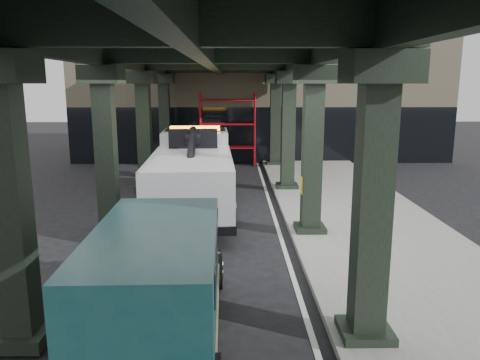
{
  "coord_description": "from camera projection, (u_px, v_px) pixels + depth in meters",
  "views": [
    {
      "loc": [
        0.27,
        -11.51,
        4.5
      ],
      "look_at": [
        0.49,
        2.04,
        1.7
      ],
      "focal_mm": 35.0,
      "sensor_mm": 36.0,
      "label": 1
    }
  ],
  "objects": [
    {
      "name": "ground",
      "position": [
        223.0,
        260.0,
        12.18
      ],
      "size": [
        90.0,
        90.0,
        0.0
      ],
      "primitive_type": "plane",
      "color": "black",
      "rests_on": "ground"
    },
    {
      "name": "sidewalk",
      "position": [
        372.0,
        232.0,
        14.19
      ],
      "size": [
        5.0,
        40.0,
        0.15
      ],
      "primitive_type": "cube",
      "color": "gray",
      "rests_on": "ground"
    },
    {
      "name": "lane_stripe",
      "position": [
        280.0,
        235.0,
        14.16
      ],
      "size": [
        0.12,
        38.0,
        0.01
      ],
      "primitive_type": "cube",
      "color": "silver",
      "rests_on": "ground"
    },
    {
      "name": "viaduct",
      "position": [
        208.0,
        48.0,
        13.02
      ],
      "size": [
        7.4,
        32.0,
        6.4
      ],
      "color": "black",
      "rests_on": "ground"
    },
    {
      "name": "building",
      "position": [
        258.0,
        91.0,
        30.98
      ],
      "size": [
        22.0,
        10.0,
        8.0
      ],
      "primitive_type": "cube",
      "color": "#C6B793",
      "rests_on": "ground"
    },
    {
      "name": "scaffolding",
      "position": [
        228.0,
        127.0,
        26.09
      ],
      "size": [
        3.08,
        0.88,
        4.0
      ],
      "color": "red",
      "rests_on": "ground"
    },
    {
      "name": "tow_truck",
      "position": [
        194.0,
        170.0,
        16.79
      ],
      "size": [
        3.03,
        9.28,
        3.01
      ],
      "rotation": [
        0.0,
        0.0,
        0.04
      ],
      "color": "black",
      "rests_on": "ground"
    },
    {
      "name": "towed_van",
      "position": [
        159.0,
        281.0,
        8.04
      ],
      "size": [
        2.26,
        5.44,
        2.19
      ],
      "rotation": [
        0.0,
        0.0,
        0.02
      ],
      "color": "#10393B",
      "rests_on": "ground"
    }
  ]
}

